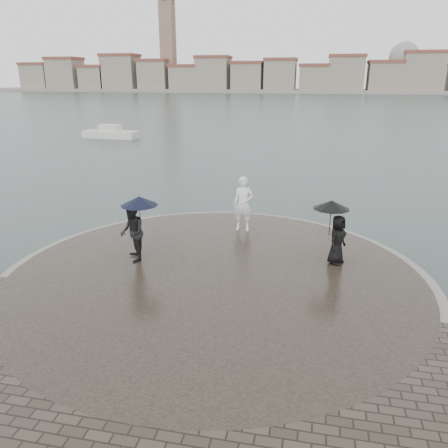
# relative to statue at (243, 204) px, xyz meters

# --- Properties ---
(ground) EXTENTS (400.00, 400.00, 0.00)m
(ground) POSITION_rel_statue_xyz_m (-0.17, -7.43, -1.37)
(ground) COLOR #2B3835
(ground) RESTS_ON ground
(kerb_ring) EXTENTS (12.50, 12.50, 0.32)m
(kerb_ring) POSITION_rel_statue_xyz_m (-0.17, -3.93, -1.21)
(kerb_ring) COLOR gray
(kerb_ring) RESTS_ON ground
(quay_tip) EXTENTS (11.90, 11.90, 0.36)m
(quay_tip) POSITION_rel_statue_xyz_m (-0.17, -3.93, -1.18)
(quay_tip) COLOR #2D261E
(quay_tip) RESTS_ON ground
(statue) EXTENTS (0.74, 0.50, 2.01)m
(statue) POSITION_rel_statue_xyz_m (0.00, 0.00, 0.00)
(statue) COLOR white
(statue) RESTS_ON quay_tip
(visitor_left) EXTENTS (1.34, 1.23, 2.04)m
(visitor_left) POSITION_rel_statue_xyz_m (-2.80, -3.46, 0.15)
(visitor_left) COLOR black
(visitor_left) RESTS_ON quay_tip
(visitor_right) EXTENTS (1.19, 1.11, 1.95)m
(visitor_right) POSITION_rel_statue_xyz_m (3.19, -2.38, 0.15)
(visitor_right) COLOR black
(visitor_right) RESTS_ON quay_tip
(far_skyline) EXTENTS (260.00, 20.00, 37.00)m
(far_skyline) POSITION_rel_statue_xyz_m (-6.46, 153.28, 4.25)
(far_skyline) COLOR gray
(far_skyline) RESTS_ON ground
(boats) EXTENTS (41.09, 12.57, 1.50)m
(boats) POSITION_rel_statue_xyz_m (1.23, 29.49, -0.99)
(boats) COLOR silver
(boats) RESTS_ON ground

